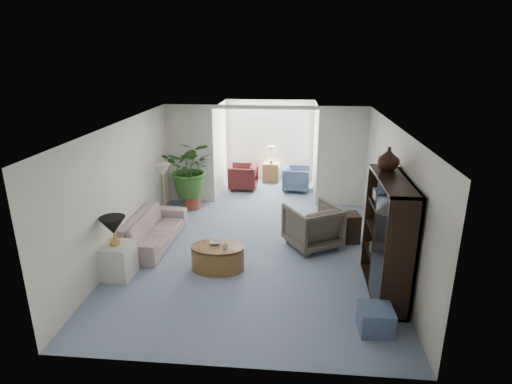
# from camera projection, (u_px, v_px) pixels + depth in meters

# --- Properties ---
(floor) EXTENTS (6.00, 6.00, 0.00)m
(floor) POSITION_uv_depth(u_px,v_px,m) (253.00, 256.00, 8.07)
(floor) COLOR #8796B2
(floor) RESTS_ON ground
(sunroom_floor) EXTENTS (2.60, 2.60, 0.00)m
(sunroom_floor) POSITION_uv_depth(u_px,v_px,m) (267.00, 190.00, 11.94)
(sunroom_floor) COLOR #8796B2
(sunroom_floor) RESTS_ON ground
(back_pier_left) EXTENTS (1.20, 0.12, 2.50)m
(back_pier_left) POSITION_uv_depth(u_px,v_px,m) (190.00, 154.00, 10.67)
(back_pier_left) COLOR silver
(back_pier_left) RESTS_ON ground
(back_pier_right) EXTENTS (1.20, 0.12, 2.50)m
(back_pier_right) POSITION_uv_depth(u_px,v_px,m) (342.00, 158.00, 10.34)
(back_pier_right) COLOR silver
(back_pier_right) RESTS_ON ground
(back_header) EXTENTS (2.60, 0.12, 0.10)m
(back_header) POSITION_uv_depth(u_px,v_px,m) (265.00, 107.00, 10.13)
(back_header) COLOR silver
(back_header) RESTS_ON back_pier_left
(window_pane) EXTENTS (2.20, 0.02, 1.50)m
(window_pane) POSITION_uv_depth(u_px,v_px,m) (270.00, 134.00, 12.52)
(window_pane) COLOR white
(window_blinds) EXTENTS (2.20, 0.02, 1.50)m
(window_blinds) POSITION_uv_depth(u_px,v_px,m) (270.00, 134.00, 12.49)
(window_blinds) COLOR white
(framed_picture) EXTENTS (0.04, 0.50, 0.40)m
(framed_picture) POSITION_uv_depth(u_px,v_px,m) (395.00, 176.00, 7.22)
(framed_picture) COLOR #BFB699
(sofa) EXTENTS (0.90, 2.11, 0.61)m
(sofa) POSITION_uv_depth(u_px,v_px,m) (153.00, 229.00, 8.53)
(sofa) COLOR beige
(sofa) RESTS_ON ground
(end_table) EXTENTS (0.57, 0.57, 0.60)m
(end_table) POSITION_uv_depth(u_px,v_px,m) (117.00, 260.00, 7.27)
(end_table) COLOR silver
(end_table) RESTS_ON ground
(table_lamp) EXTENTS (0.44, 0.44, 0.30)m
(table_lamp) POSITION_uv_depth(u_px,v_px,m) (113.00, 226.00, 7.07)
(table_lamp) COLOR black
(table_lamp) RESTS_ON end_table
(floor_lamp) EXTENTS (0.36, 0.36, 0.28)m
(floor_lamp) POSITION_uv_depth(u_px,v_px,m) (163.00, 170.00, 9.25)
(floor_lamp) COLOR beige
(floor_lamp) RESTS_ON ground
(coffee_table) EXTENTS (1.07, 1.07, 0.45)m
(coffee_table) POSITION_uv_depth(u_px,v_px,m) (218.00, 258.00, 7.53)
(coffee_table) COLOR olive
(coffee_table) RESTS_ON ground
(coffee_bowl) EXTENTS (0.24, 0.24, 0.05)m
(coffee_bowl) POSITION_uv_depth(u_px,v_px,m) (216.00, 242.00, 7.55)
(coffee_bowl) COLOR beige
(coffee_bowl) RESTS_ON coffee_table
(coffee_cup) EXTENTS (0.11, 0.11, 0.09)m
(coffee_cup) POSITION_uv_depth(u_px,v_px,m) (225.00, 247.00, 7.34)
(coffee_cup) COLOR #BCB9A5
(coffee_cup) RESTS_ON coffee_table
(wingback_chair) EXTENTS (1.28, 1.29, 0.87)m
(wingback_chair) POSITION_uv_depth(u_px,v_px,m) (313.00, 226.00, 8.36)
(wingback_chair) COLOR #62594E
(wingback_chair) RESTS_ON ground
(side_table_dark) EXTENTS (0.56, 0.48, 0.60)m
(side_table_dark) POSITION_uv_depth(u_px,v_px,m) (346.00, 228.00, 8.62)
(side_table_dark) COLOR black
(side_table_dark) RESTS_ON ground
(entertainment_cabinet) EXTENTS (0.46, 1.72, 1.91)m
(entertainment_cabinet) POSITION_uv_depth(u_px,v_px,m) (388.00, 237.00, 6.62)
(entertainment_cabinet) COLOR black
(entertainment_cabinet) RESTS_ON ground
(cabinet_urn) EXTENTS (0.36, 0.36, 0.37)m
(cabinet_urn) POSITION_uv_depth(u_px,v_px,m) (388.00, 159.00, 6.73)
(cabinet_urn) COLOR black
(cabinet_urn) RESTS_ON entertainment_cabinet
(ottoman) EXTENTS (0.47, 0.47, 0.37)m
(ottoman) POSITION_uv_depth(u_px,v_px,m) (376.00, 319.00, 5.87)
(ottoman) COLOR slate
(ottoman) RESTS_ON ground
(plant_pot) EXTENTS (0.40, 0.40, 0.32)m
(plant_pot) POSITION_uv_depth(u_px,v_px,m) (193.00, 202.00, 10.52)
(plant_pot) COLOR #A83F30
(plant_pot) RESTS_ON ground
(house_plant) EXTENTS (1.27, 1.10, 1.41)m
(house_plant) POSITION_uv_depth(u_px,v_px,m) (191.00, 168.00, 10.24)
(house_plant) COLOR #2F6221
(house_plant) RESTS_ON plant_pot
(sunroom_chair_blue) EXTENTS (0.78, 0.76, 0.68)m
(sunroom_chair_blue) POSITION_uv_depth(u_px,v_px,m) (296.00, 179.00, 11.79)
(sunroom_chair_blue) COLOR slate
(sunroom_chair_blue) RESTS_ON ground
(sunroom_chair_maroon) EXTENTS (0.81, 0.79, 0.71)m
(sunroom_chair_maroon) POSITION_uv_depth(u_px,v_px,m) (243.00, 177.00, 11.92)
(sunroom_chair_maroon) COLOR #5A211F
(sunroom_chair_maroon) RESTS_ON ground
(sunroom_table) EXTENTS (0.49, 0.39, 0.58)m
(sunroom_table) POSITION_uv_depth(u_px,v_px,m) (271.00, 173.00, 12.58)
(sunroom_table) COLOR olive
(sunroom_table) RESTS_ON ground
(shelf_clutter) EXTENTS (0.30, 1.20, 1.06)m
(shelf_clutter) POSITION_uv_depth(u_px,v_px,m) (387.00, 232.00, 6.47)
(shelf_clutter) COLOR #524E4D
(shelf_clutter) RESTS_ON entertainment_cabinet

